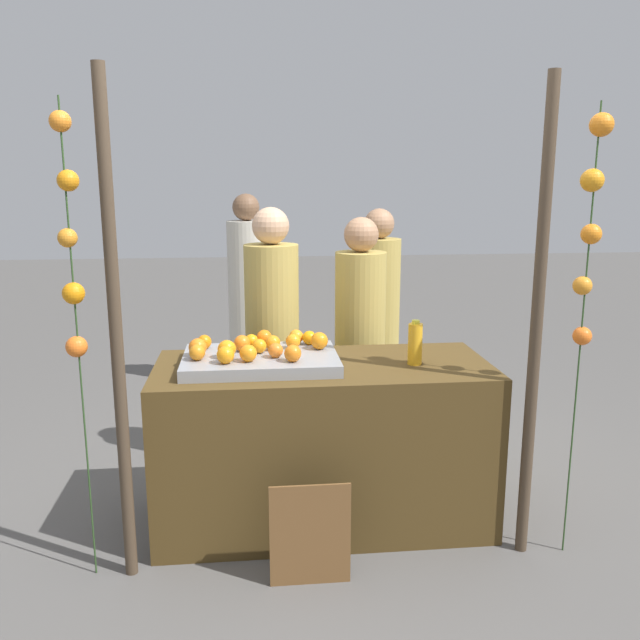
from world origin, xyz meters
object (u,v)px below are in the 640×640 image
orange_1 (251,341)px  vendor_right (360,352)px  stall_counter (323,443)px  chalkboard_sign (310,535)px  orange_0 (293,341)px  juice_bottle (415,344)px  vendor_left (273,351)px

orange_1 → vendor_right: 0.91m
stall_counter → chalkboard_sign: stall_counter is taller
orange_0 → chalkboard_sign: bearing=-87.9°
stall_counter → juice_bottle: juice_bottle is taller
orange_1 → vendor_left: (0.13, 0.53, -0.20)m
stall_counter → chalkboard_sign: size_ratio=3.48×
stall_counter → vendor_right: vendor_right is taller
vendor_right → vendor_left: bearing=-176.4°
vendor_left → vendor_right: bearing=3.6°
orange_1 → chalkboard_sign: orange_1 is taller
orange_1 → stall_counter: bearing=-21.4°
chalkboard_sign → vendor_right: (0.43, 1.29, 0.49)m
juice_bottle → vendor_left: 1.03m
stall_counter → vendor_left: vendor_left is taller
orange_0 → vendor_right: bearing=53.0°
stall_counter → orange_0: orange_0 is taller
juice_bottle → chalkboard_sign: size_ratio=0.47×
stall_counter → chalkboard_sign: (-0.12, -0.57, -0.20)m
stall_counter → juice_bottle: bearing=-5.9°
orange_0 → vendor_right: size_ratio=0.05×
orange_0 → orange_1: size_ratio=1.07×
juice_bottle → orange_1: bearing=167.1°
orange_1 → vendor_right: vendor_right is taller
orange_0 → chalkboard_sign: orange_0 is taller
orange_0 → juice_bottle: (0.61, -0.15, 0.01)m
chalkboard_sign → vendor_right: size_ratio=0.32×
juice_bottle → chalkboard_sign: bearing=-138.2°
orange_1 → chalkboard_sign: (0.24, -0.72, -0.72)m
orange_0 → juice_bottle: juice_bottle is taller
vendor_right → orange_1: bearing=-139.9°
vendor_left → vendor_right: (0.55, 0.03, -0.03)m
stall_counter → chalkboard_sign: 0.62m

